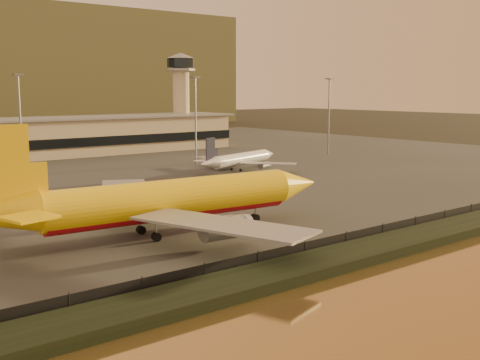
% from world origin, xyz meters
% --- Properties ---
extents(ground, '(900.00, 900.00, 0.00)m').
position_xyz_m(ground, '(0.00, 0.00, 0.00)').
color(ground, black).
rests_on(ground, ground).
extents(embankment, '(320.00, 7.00, 1.40)m').
position_xyz_m(embankment, '(0.00, -17.00, 0.70)').
color(embankment, black).
rests_on(embankment, ground).
extents(tarmac, '(320.00, 220.00, 0.20)m').
position_xyz_m(tarmac, '(0.00, 95.00, 0.10)').
color(tarmac, '#2D2D2D').
rests_on(tarmac, ground).
extents(perimeter_fence, '(300.00, 0.05, 2.20)m').
position_xyz_m(perimeter_fence, '(0.00, -13.00, 1.30)').
color(perimeter_fence, black).
rests_on(perimeter_fence, tarmac).
extents(control_tower, '(11.20, 11.20, 35.50)m').
position_xyz_m(control_tower, '(70.00, 131.00, 21.66)').
color(control_tower, tan).
rests_on(control_tower, tarmac).
extents(apron_light_masts, '(152.20, 12.20, 25.40)m').
position_xyz_m(apron_light_masts, '(15.00, 75.00, 15.70)').
color(apron_light_masts, slate).
rests_on(apron_light_masts, tarmac).
extents(dhl_cargo_jet, '(58.07, 56.69, 17.34)m').
position_xyz_m(dhl_cargo_jet, '(-13.02, 9.22, 5.38)').
color(dhl_cargo_jet, yellow).
rests_on(dhl_cargo_jet, tarmac).
extents(white_narrowbody_jet, '(33.17, 31.61, 9.71)m').
position_xyz_m(white_narrowbody_jet, '(41.56, 59.24, 3.10)').
color(white_narrowbody_jet, white).
rests_on(white_narrowbody_jet, tarmac).
extents(gse_vehicle_yellow, '(4.03, 2.09, 1.75)m').
position_xyz_m(gse_vehicle_yellow, '(1.30, 27.88, 1.07)').
color(gse_vehicle_yellow, yellow).
rests_on(gse_vehicle_yellow, tarmac).
extents(gse_vehicle_white, '(4.90, 3.48, 2.01)m').
position_xyz_m(gse_vehicle_white, '(-18.59, 32.86, 1.21)').
color(gse_vehicle_white, white).
rests_on(gse_vehicle_white, tarmac).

